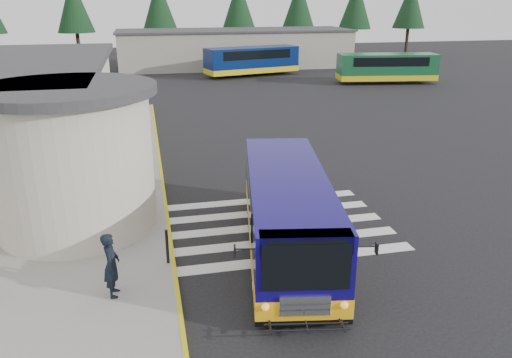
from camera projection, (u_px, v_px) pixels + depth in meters
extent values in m
plane|color=black|center=(280.00, 216.00, 18.28)|extent=(140.00, 140.00, 0.00)
cube|color=gray|center=(38.00, 194.00, 20.07)|extent=(10.00, 34.00, 0.15)
cube|color=gold|center=(163.00, 185.00, 21.09)|extent=(0.12, 34.00, 0.16)
cylinder|color=#BFB5A2|center=(73.00, 163.00, 16.48)|extent=(5.20, 5.20, 4.50)
cylinder|color=#38383A|center=(63.00, 90.00, 15.66)|extent=(5.80, 5.80, 0.30)
cube|color=black|center=(102.00, 155.00, 21.11)|extent=(0.08, 1.20, 2.20)
cube|color=#38383A|center=(111.00, 125.00, 20.76)|extent=(1.20, 1.80, 0.12)
cube|color=silver|center=(292.00, 259.00, 15.24)|extent=(8.00, 0.55, 0.01)
cube|color=silver|center=(281.00, 242.00, 16.34)|extent=(8.00, 0.55, 0.01)
cube|color=silver|center=(272.00, 226.00, 17.44)|extent=(8.00, 0.55, 0.01)
cube|color=silver|center=(264.00, 213.00, 18.54)|extent=(8.00, 0.55, 0.01)
cube|color=silver|center=(257.00, 201.00, 19.64)|extent=(8.00, 0.55, 0.01)
cube|color=gray|center=(235.00, 49.00, 57.35)|extent=(26.00, 8.00, 4.00)
cube|color=#38383A|center=(235.00, 30.00, 56.63)|extent=(26.40, 8.40, 0.20)
cylinder|color=black|center=(79.00, 48.00, 61.07)|extent=(0.44, 0.44, 3.60)
cone|color=black|center=(74.00, 5.00, 59.36)|extent=(4.40, 4.40, 6.40)
cylinder|color=black|center=(162.00, 46.00, 63.12)|extent=(0.44, 0.44, 3.60)
cone|color=black|center=(159.00, 4.00, 61.41)|extent=(4.40, 4.40, 6.40)
cylinder|color=black|center=(239.00, 45.00, 65.17)|extent=(0.44, 0.44, 3.60)
cone|color=black|center=(239.00, 4.00, 63.46)|extent=(4.40, 4.40, 6.40)
cylinder|color=black|center=(298.00, 44.00, 66.81)|extent=(0.44, 0.44, 3.60)
cone|color=black|center=(299.00, 4.00, 65.10)|extent=(4.40, 4.40, 6.40)
cylinder|color=black|center=(353.00, 42.00, 68.44)|extent=(0.44, 0.44, 3.60)
cone|color=black|center=(356.00, 4.00, 66.74)|extent=(4.40, 4.40, 6.40)
cylinder|color=black|center=(407.00, 41.00, 70.08)|extent=(0.44, 0.44, 3.60)
cone|color=black|center=(410.00, 4.00, 68.38)|extent=(4.40, 4.40, 6.40)
cube|color=#10085E|center=(287.00, 208.00, 15.27)|extent=(3.73, 8.57, 2.17)
cube|color=#FBAE10|center=(287.00, 233.00, 15.56)|extent=(3.77, 8.61, 0.52)
cube|color=black|center=(287.00, 241.00, 15.66)|extent=(3.76, 8.60, 0.20)
cube|color=black|center=(306.00, 267.00, 11.24)|extent=(2.01, 0.41, 1.15)
cube|color=silver|center=(305.00, 306.00, 11.58)|extent=(1.19, 0.27, 0.51)
cube|color=black|center=(248.00, 187.00, 15.77)|extent=(1.11, 6.00, 0.83)
cube|color=black|center=(322.00, 186.00, 15.86)|extent=(1.11, 6.00, 0.83)
cylinder|color=black|center=(259.00, 287.00, 12.98)|extent=(0.43, 0.92, 0.88)
cylinder|color=black|center=(336.00, 285.00, 13.06)|extent=(0.43, 0.92, 0.88)
cylinder|color=black|center=(252.00, 208.00, 17.83)|extent=(0.43, 0.92, 0.88)
cylinder|color=black|center=(308.00, 207.00, 17.91)|extent=(0.43, 0.92, 0.88)
cube|color=black|center=(235.00, 251.00, 11.20)|extent=(0.07, 0.17, 0.28)
cube|color=black|center=(377.00, 248.00, 11.33)|extent=(0.07, 0.17, 0.28)
imported|color=black|center=(111.00, 265.00, 12.87)|extent=(0.45, 0.66, 1.77)
imported|color=black|center=(49.00, 225.00, 15.41)|extent=(0.65, 0.80, 1.54)
cylinder|color=black|center=(167.00, 247.00, 14.57)|extent=(0.09, 0.09, 1.07)
cube|color=#06194D|center=(252.00, 59.00, 50.70)|extent=(9.93, 5.01, 2.45)
cube|color=gold|center=(252.00, 69.00, 51.03)|extent=(9.97, 5.05, 0.53)
cube|color=black|center=(252.00, 54.00, 50.50)|extent=(7.89, 4.52, 0.85)
cube|color=#134A29|center=(387.00, 66.00, 46.28)|extent=(9.27, 3.80, 2.30)
cube|color=gold|center=(386.00, 77.00, 46.60)|extent=(9.30, 3.83, 0.50)
cube|color=black|center=(387.00, 60.00, 46.10)|extent=(7.30, 3.55, 0.80)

